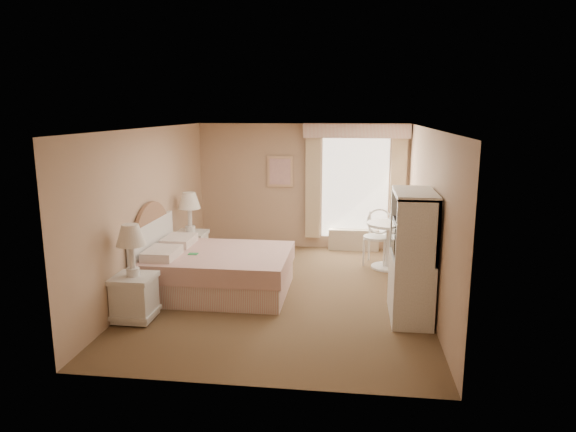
# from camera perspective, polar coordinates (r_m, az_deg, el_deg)

# --- Properties ---
(room) EXTENTS (4.21, 5.51, 2.51)m
(room) POSITION_cam_1_polar(r_m,az_deg,el_deg) (7.65, -0.40, 0.30)
(room) COLOR brown
(room) RESTS_ON ground
(window) EXTENTS (2.05, 0.22, 2.51)m
(window) POSITION_cam_1_polar(r_m,az_deg,el_deg) (10.18, 7.47, 3.59)
(window) COLOR white
(window) RESTS_ON room
(framed_art) EXTENTS (0.52, 0.04, 0.62)m
(framed_art) POSITION_cam_1_polar(r_m,az_deg,el_deg) (10.32, -0.89, 4.97)
(framed_art) COLOR tan
(framed_art) RESTS_ON room
(bed) EXTENTS (2.15, 1.69, 1.49)m
(bed) POSITION_cam_1_polar(r_m,az_deg,el_deg) (8.01, -8.47, -5.89)
(bed) COLOR tan
(bed) RESTS_ON room
(nightstand_near) EXTENTS (0.53, 0.53, 1.29)m
(nightstand_near) POSITION_cam_1_polar(r_m,az_deg,el_deg) (7.14, -16.76, -7.39)
(nightstand_near) COLOR white
(nightstand_near) RESTS_ON room
(nightstand_far) EXTENTS (0.55, 0.55, 1.32)m
(nightstand_far) POSITION_cam_1_polar(r_m,az_deg,el_deg) (9.31, -10.76, -2.57)
(nightstand_far) COLOR white
(nightstand_far) RESTS_ON room
(round_table) EXTENTS (0.78, 0.78, 0.82)m
(round_table) POSITION_cam_1_polar(r_m,az_deg,el_deg) (9.22, 11.09, -2.41)
(round_table) COLOR white
(round_table) RESTS_ON room
(cafe_chair) EXTENTS (0.60, 0.60, 1.00)m
(cafe_chair) POSITION_cam_1_polar(r_m,az_deg,el_deg) (9.45, 9.95, -1.81)
(cafe_chair) COLOR white
(cafe_chair) RESTS_ON room
(armoire) EXTENTS (0.52, 1.04, 1.73)m
(armoire) POSITION_cam_1_polar(r_m,az_deg,el_deg) (7.07, 13.60, -5.43)
(armoire) COLOR white
(armoire) RESTS_ON room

